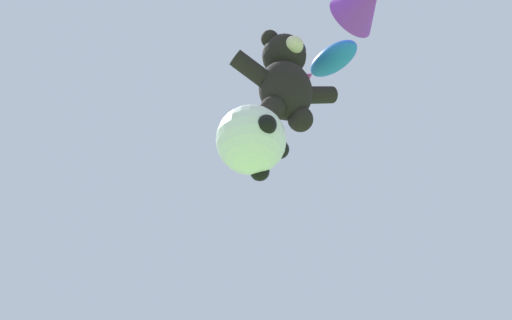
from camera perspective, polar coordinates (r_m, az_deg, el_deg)
The scene contains 3 objects.
teddy_bear_kite at distance 10.10m, azimuth 2.96°, elevation 8.10°, with size 2.10×0.93×2.13m.
soccer_ball_kite at distance 8.77m, azimuth -0.42°, elevation 1.98°, with size 1.20×1.20×1.11m.
fish_kite_cobalt at distance 11.23m, azimuth 6.11°, elevation 8.92°, with size 1.04×1.75×0.66m.
Camera 1 is at (-4.16, 0.33, 1.41)m, focal length 40.00 mm.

